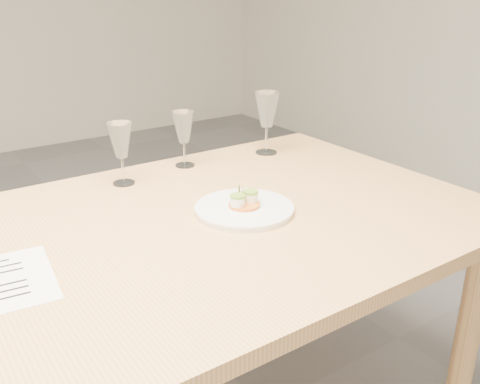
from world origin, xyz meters
TOP-DOWN VIEW (x-y plane):
  - dining_table at (0.00, 0.00)m, footprint 2.40×1.00m
  - dinner_plate at (0.56, -0.02)m, footprint 0.27×0.27m
  - recipe_sheet at (-0.05, -0.03)m, footprint 0.22×0.27m
  - wine_glass_1 at (0.38, 0.36)m, footprint 0.08×0.08m
  - wine_glass_2 at (0.62, 0.40)m, footprint 0.07×0.07m
  - wine_glass_3 at (0.93, 0.36)m, footprint 0.09×0.09m

SIDE VIEW (x-z plane):
  - dining_table at x=0.00m, z-range 0.31..1.06m
  - recipe_sheet at x=-0.05m, z-range 0.75..0.75m
  - dinner_plate at x=0.56m, z-range 0.73..0.80m
  - wine_glass_2 at x=0.62m, z-range 0.79..0.97m
  - wine_glass_1 at x=0.38m, z-range 0.79..0.98m
  - wine_glass_3 at x=0.93m, z-range 0.79..1.01m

